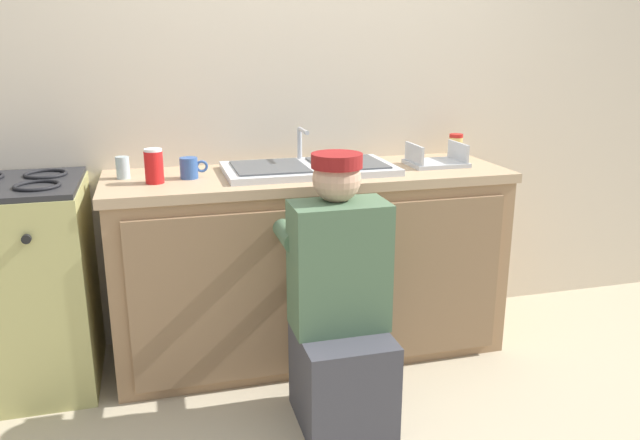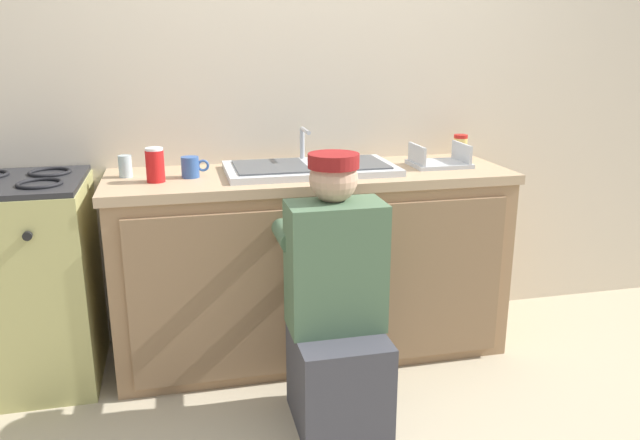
# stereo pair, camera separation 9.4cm
# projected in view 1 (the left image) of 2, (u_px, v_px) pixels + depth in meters

# --- Properties ---
(ground_plane) EXTENTS (12.00, 12.00, 0.00)m
(ground_plane) POSITION_uv_depth(u_px,v_px,m) (326.00, 375.00, 2.94)
(ground_plane) COLOR tan
(back_wall) EXTENTS (6.00, 0.10, 2.50)m
(back_wall) POSITION_uv_depth(u_px,v_px,m) (292.00, 95.00, 3.20)
(back_wall) COLOR beige
(back_wall) RESTS_ON ground_plane
(counter_cabinet) EXTENTS (1.87, 0.62, 0.88)m
(counter_cabinet) POSITION_uv_depth(u_px,v_px,m) (310.00, 267.00, 3.09)
(counter_cabinet) COLOR #997551
(counter_cabinet) RESTS_ON ground_plane
(countertop) EXTENTS (1.91, 0.62, 0.04)m
(countertop) POSITION_uv_depth(u_px,v_px,m) (309.00, 176.00, 2.97)
(countertop) COLOR tan
(countertop) RESTS_ON counter_cabinet
(sink_double_basin) EXTENTS (0.80, 0.44, 0.19)m
(sink_double_basin) POSITION_uv_depth(u_px,v_px,m) (309.00, 168.00, 2.96)
(sink_double_basin) COLOR silver
(sink_double_basin) RESTS_ON countertop
(stove_range) EXTENTS (0.58, 0.62, 0.96)m
(stove_range) POSITION_uv_depth(u_px,v_px,m) (23.00, 286.00, 2.76)
(stove_range) COLOR tan
(stove_range) RESTS_ON ground_plane
(plumber_person) EXTENTS (0.42, 0.61, 1.10)m
(plumber_person) POSITION_uv_depth(u_px,v_px,m) (340.00, 314.00, 2.50)
(plumber_person) COLOR #3F3F47
(plumber_person) RESTS_ON ground_plane
(soda_cup_red) EXTENTS (0.08, 0.08, 0.15)m
(soda_cup_red) POSITION_uv_depth(u_px,v_px,m) (154.00, 166.00, 2.70)
(soda_cup_red) COLOR red
(soda_cup_red) RESTS_ON countertop
(water_glass) EXTENTS (0.06, 0.06, 0.10)m
(water_glass) POSITION_uv_depth(u_px,v_px,m) (123.00, 168.00, 2.80)
(water_glass) COLOR #ADC6CC
(water_glass) RESTS_ON countertop
(coffee_mug) EXTENTS (0.13, 0.08, 0.10)m
(coffee_mug) POSITION_uv_depth(u_px,v_px,m) (190.00, 168.00, 2.81)
(coffee_mug) COLOR #335699
(coffee_mug) RESTS_ON countertop
(dish_rack_tray) EXTENTS (0.28, 0.22, 0.11)m
(dish_rack_tray) POSITION_uv_depth(u_px,v_px,m) (436.00, 160.00, 3.11)
(dish_rack_tray) COLOR #B2B7BC
(dish_rack_tray) RESTS_ON countertop
(condiment_jar) EXTENTS (0.07, 0.07, 0.13)m
(condiment_jar) POSITION_uv_depth(u_px,v_px,m) (456.00, 146.00, 3.29)
(condiment_jar) COLOR #DBB760
(condiment_jar) RESTS_ON countertop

